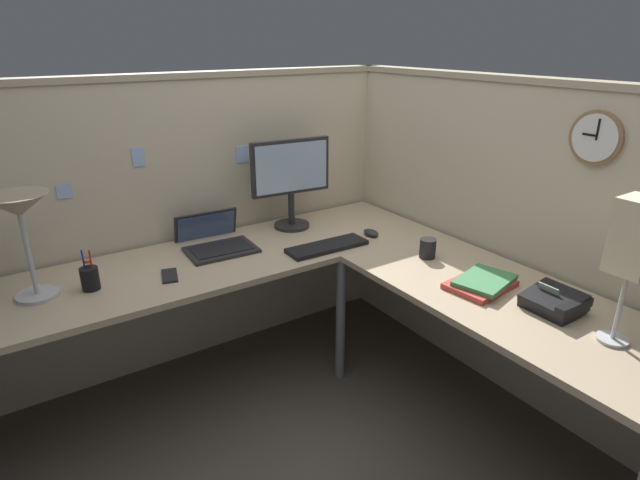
# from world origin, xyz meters

# --- Properties ---
(ground_plane) EXTENTS (6.80, 6.80, 0.00)m
(ground_plane) POSITION_xyz_m (0.00, 0.00, 0.00)
(ground_plane) COLOR #4C443D
(cubicle_wall_back) EXTENTS (2.57, 0.12, 1.58)m
(cubicle_wall_back) POSITION_xyz_m (-0.36, 0.87, 0.79)
(cubicle_wall_back) COLOR beige
(cubicle_wall_back) RESTS_ON ground
(cubicle_wall_right) EXTENTS (0.12, 2.37, 1.58)m
(cubicle_wall_right) POSITION_xyz_m (0.87, -0.27, 0.79)
(cubicle_wall_right) COLOR beige
(cubicle_wall_right) RESTS_ON ground
(desk) EXTENTS (2.35, 2.15, 0.73)m
(desk) POSITION_xyz_m (-0.15, -0.05, 0.63)
(desk) COLOR tan
(desk) RESTS_ON ground
(monitor) EXTENTS (0.46, 0.20, 0.50)m
(monitor) POSITION_xyz_m (0.16, 0.64, 1.02)
(monitor) COLOR #232326
(monitor) RESTS_ON desk
(laptop) EXTENTS (0.36, 0.40, 0.22)m
(laptop) POSITION_xyz_m (-0.32, 0.62, 0.75)
(laptop) COLOR #232326
(laptop) RESTS_ON desk
(keyboard) EXTENTS (0.43, 0.15, 0.02)m
(keyboard) POSITION_xyz_m (0.14, 0.26, 0.74)
(keyboard) COLOR black
(keyboard) RESTS_ON desk
(computer_mouse) EXTENTS (0.06, 0.10, 0.03)m
(computer_mouse) POSITION_xyz_m (0.44, 0.28, 0.75)
(computer_mouse) COLOR #232326
(computer_mouse) RESTS_ON desk
(desk_lamp_dome) EXTENTS (0.24, 0.24, 0.44)m
(desk_lamp_dome) POSITION_xyz_m (-1.17, 0.50, 1.09)
(desk_lamp_dome) COLOR #B7BABF
(desk_lamp_dome) RESTS_ON desk
(pen_cup) EXTENTS (0.08, 0.08, 0.18)m
(pen_cup) POSITION_xyz_m (-0.96, 0.44, 0.78)
(pen_cup) COLOR black
(pen_cup) RESTS_ON desk
(cell_phone) EXTENTS (0.10, 0.16, 0.01)m
(cell_phone) POSITION_xyz_m (-0.64, 0.38, 0.73)
(cell_phone) COLOR black
(cell_phone) RESTS_ON desk
(office_phone) EXTENTS (0.19, 0.21, 0.11)m
(office_phone) POSITION_xyz_m (0.52, -0.78, 0.77)
(office_phone) COLOR black
(office_phone) RESTS_ON desk
(book_stack) EXTENTS (0.32, 0.25, 0.04)m
(book_stack) POSITION_xyz_m (0.45, -0.48, 0.75)
(book_stack) COLOR #BF3F38
(book_stack) RESTS_ON desk
(desk_lamp_paper) EXTENTS (0.13, 0.13, 0.53)m
(desk_lamp_paper) POSITION_xyz_m (0.50, -1.02, 1.11)
(desk_lamp_paper) COLOR #B7BABF
(desk_lamp_paper) RESTS_ON desk
(coffee_mug) EXTENTS (0.08, 0.08, 0.10)m
(coffee_mug) POSITION_xyz_m (0.49, -0.11, 0.78)
(coffee_mug) COLOR black
(coffee_mug) RESTS_ON desk
(wall_clock) EXTENTS (0.04, 0.22, 0.22)m
(wall_clock) POSITION_xyz_m (0.82, -0.65, 1.37)
(wall_clock) COLOR olive
(pinned_note_leftmost) EXTENTS (0.07, 0.00, 0.07)m
(pinned_note_leftmost) POSITION_xyz_m (-0.96, 0.82, 1.08)
(pinned_note_leftmost) COLOR #99B7E5
(pinned_note_middle) EXTENTS (0.06, 0.00, 0.09)m
(pinned_note_middle) POSITION_xyz_m (-0.60, 0.82, 1.19)
(pinned_note_middle) COLOR #99B7E5
(pinned_note_rightmost) EXTENTS (0.07, 0.00, 0.09)m
(pinned_note_rightmost) POSITION_xyz_m (-0.05, 0.82, 1.14)
(pinned_note_rightmost) COLOR #99B7E5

